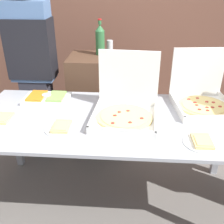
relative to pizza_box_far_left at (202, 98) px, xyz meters
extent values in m
plane|color=slate|center=(-0.71, -0.25, -0.91)|extent=(16.00, 16.00, 0.00)
cube|color=brown|center=(-0.71, 1.45, 0.49)|extent=(10.00, 0.06, 2.80)
cube|color=#A8AAB2|center=(-0.71, -0.25, -0.09)|extent=(2.10, 0.95, 0.02)
cube|color=#A8AAB2|center=(-1.71, 0.18, -0.50)|extent=(0.06, 0.06, 0.80)
cube|color=#A8AAB2|center=(0.29, 0.18, -0.50)|extent=(0.06, 0.06, 0.80)
cube|color=white|center=(0.01, -0.06, -0.07)|extent=(0.49, 0.49, 0.02)
cube|color=white|center=(0.03, -0.27, -0.04)|extent=(0.44, 0.07, 0.04)
cube|color=white|center=(-0.21, -0.08, -0.04)|extent=(0.07, 0.44, 0.04)
cube|color=white|center=(-0.02, 0.17, 0.15)|extent=(0.44, 0.07, 0.42)
cylinder|color=#E5C17A|center=(0.01, -0.06, -0.05)|extent=(0.39, 0.39, 0.02)
cylinder|color=#F4D67F|center=(0.01, -0.06, -0.04)|extent=(0.34, 0.34, 0.00)
cylinder|color=#B22D23|center=(0.13, -0.08, -0.04)|extent=(0.03, 0.03, 0.00)
cylinder|color=#B22D23|center=(0.10, -0.01, -0.04)|extent=(0.03, 0.03, 0.00)
cylinder|color=#B22D23|center=(0.05, 0.00, -0.04)|extent=(0.03, 0.03, 0.00)
cylinder|color=#B22D23|center=(-0.01, 0.07, -0.04)|extent=(0.03, 0.03, 0.00)
cylinder|color=#B22D23|center=(-0.09, 0.04, -0.04)|extent=(0.03, 0.03, 0.00)
cylinder|color=#B22D23|center=(-0.05, -0.02, -0.04)|extent=(0.03, 0.03, 0.00)
cylinder|color=#B22D23|center=(-0.05, -0.07, -0.04)|extent=(0.03, 0.03, 0.00)
cylinder|color=#B22D23|center=(-0.04, -0.14, -0.04)|extent=(0.03, 0.03, 0.00)
cylinder|color=#B22D23|center=(0.01, -0.16, -0.04)|extent=(0.03, 0.03, 0.00)
cylinder|color=#B22D23|center=(0.02, -0.10, -0.04)|extent=(0.03, 0.03, 0.00)
cylinder|color=#B22D23|center=(0.07, -0.10, -0.04)|extent=(0.03, 0.03, 0.00)
cube|color=white|center=(-0.61, -0.28, -0.07)|extent=(0.50, 0.50, 0.02)
cube|color=white|center=(-0.63, -0.51, -0.04)|extent=(0.47, 0.05, 0.04)
cube|color=white|center=(-0.84, -0.26, -0.04)|extent=(0.05, 0.47, 0.04)
cube|color=white|center=(-0.39, -0.30, -0.04)|extent=(0.05, 0.47, 0.04)
cube|color=white|center=(-0.60, -0.04, 0.16)|extent=(0.47, 0.05, 0.44)
cylinder|color=#E5C17A|center=(-0.61, -0.28, -0.05)|extent=(0.41, 0.41, 0.02)
cylinder|color=#F4D67F|center=(-0.61, -0.28, -0.04)|extent=(0.35, 0.35, 0.00)
cylinder|color=#B22D23|center=(-0.49, -0.31, -0.04)|extent=(0.03, 0.03, 0.00)
cylinder|color=#B22D23|center=(-0.59, -0.21, -0.04)|extent=(0.03, 0.03, 0.00)
cylinder|color=#B22D23|center=(-0.66, -0.23, -0.04)|extent=(0.03, 0.03, 0.00)
cylinder|color=#B22D23|center=(-0.69, -0.29, -0.04)|extent=(0.03, 0.03, 0.00)
cylinder|color=#B22D23|center=(-0.69, -0.40, -0.04)|extent=(0.03, 0.03, 0.00)
cylinder|color=#B22D23|center=(-0.57, -0.38, -0.04)|extent=(0.03, 0.03, 0.00)
cylinder|color=white|center=(-1.51, -0.34, -0.08)|extent=(0.24, 0.24, 0.01)
cube|color=#E5C17A|center=(-1.51, -0.34, -0.06)|extent=(0.12, 0.17, 0.02)
cube|color=#F4D67F|center=(-1.51, -0.35, -0.05)|extent=(0.09, 0.12, 0.01)
cylinder|color=white|center=(-1.05, -0.42, -0.08)|extent=(0.24, 0.24, 0.01)
cube|color=#E5C17A|center=(-1.05, -0.42, -0.06)|extent=(0.12, 0.17, 0.02)
cube|color=#F4D67F|center=(-1.05, -0.44, -0.05)|extent=(0.09, 0.12, 0.01)
cylinder|color=white|center=(-0.11, -0.54, -0.08)|extent=(0.24, 0.24, 0.01)
cube|color=#E5C17A|center=(-0.11, -0.54, -0.06)|extent=(0.12, 0.17, 0.02)
cube|color=#F4D67F|center=(-0.11, -0.56, -0.05)|extent=(0.09, 0.12, 0.01)
cube|color=white|center=(-1.29, 0.03, -0.06)|extent=(0.38, 0.26, 0.03)
cube|color=orange|center=(-1.38, 0.03, -0.04)|extent=(0.13, 0.21, 0.02)
cube|color=#8CC65B|center=(-1.21, 0.03, -0.04)|extent=(0.13, 0.21, 0.02)
cylinder|color=white|center=(-1.29, 0.03, -0.04)|extent=(0.08, 0.08, 0.02)
cube|color=#4C3323|center=(-0.92, 0.59, -0.37)|extent=(0.58, 0.48, 1.06)
cylinder|color=#2D6638|center=(-0.89, 0.67, 0.27)|extent=(0.09, 0.09, 0.24)
cone|color=#2D6638|center=(-0.89, 0.67, 0.42)|extent=(0.09, 0.09, 0.06)
cylinder|color=#2D6638|center=(-0.89, 0.67, 0.47)|extent=(0.03, 0.03, 0.04)
cylinder|color=red|center=(-0.89, 0.67, 0.50)|extent=(0.04, 0.04, 0.01)
cylinder|color=silver|center=(-0.81, 0.77, 0.22)|extent=(0.07, 0.07, 0.12)
cylinder|color=silver|center=(-0.81, 0.77, 0.28)|extent=(0.06, 0.06, 0.00)
cube|color=#2D2D38|center=(-1.53, 0.43, -0.47)|extent=(0.28, 0.20, 0.87)
cube|color=#4C6B99|center=(-1.53, 0.43, 0.32)|extent=(0.40, 0.22, 0.72)
cube|color=black|center=(-1.53, 0.43, 0.27)|extent=(0.42, 0.24, 0.55)
camera|label=1|loc=(-0.59, -1.98, 0.87)|focal=42.00mm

